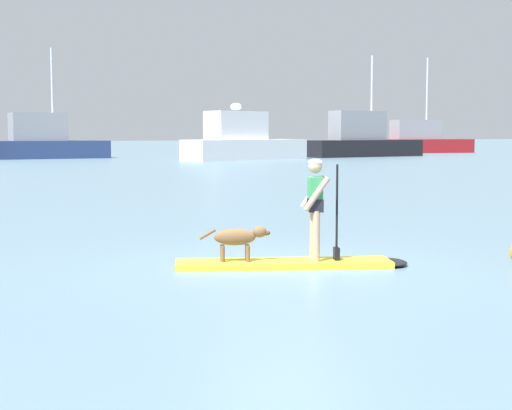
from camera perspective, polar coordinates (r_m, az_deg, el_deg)
ground_plane at (r=12.38m, az=2.03°, el=-4.54°), size 400.00×400.00×0.00m
paddleboard at (r=12.40m, az=3.09°, el=-4.29°), size 3.68×1.98×0.10m
person_paddler at (r=12.31m, az=4.41°, el=0.23°), size 0.68×0.59×1.60m
dog at (r=12.24m, az=-1.31°, el=-2.42°), size 1.07×0.48×0.55m
moored_boat_starboard at (r=67.43m, az=-15.20°, el=4.50°), size 9.91×3.60×9.15m
moored_boat_far_starboard at (r=62.22m, az=-1.01°, el=4.65°), size 10.94×5.45×4.47m
moored_boat_outer at (r=70.62m, az=7.81°, el=4.74°), size 11.83×3.72×8.99m
moored_boat_port at (r=85.19m, az=11.88°, el=4.63°), size 11.58×4.02×10.08m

